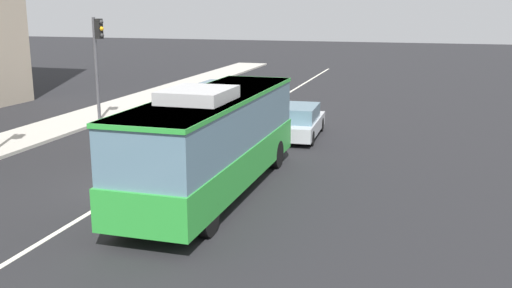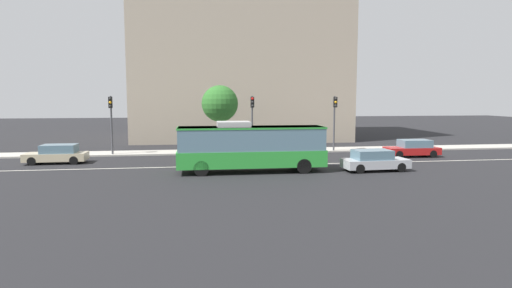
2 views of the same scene
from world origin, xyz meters
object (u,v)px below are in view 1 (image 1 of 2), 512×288
at_px(transit_bus, 214,137).
at_px(sedan_silver, 298,122).
at_px(sedan_red, 215,95).
at_px(traffic_light_far_corner, 98,51).

bearing_deg(transit_bus, sedan_silver, -5.04).
bearing_deg(sedan_silver, transit_bus, 172.03).
distance_m(sedan_red, traffic_light_far_corner, 7.48).
relative_size(transit_bus, traffic_light_far_corner, 1.93).
relative_size(transit_bus, sedan_silver, 2.19).
height_order(sedan_red, traffic_light_far_corner, traffic_light_far_corner).
relative_size(sedan_silver, sedan_red, 1.01).
bearing_deg(sedan_silver, sedan_red, 42.50).
distance_m(sedan_silver, sedan_red, 8.84).
relative_size(sedan_red, traffic_light_far_corner, 0.87).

